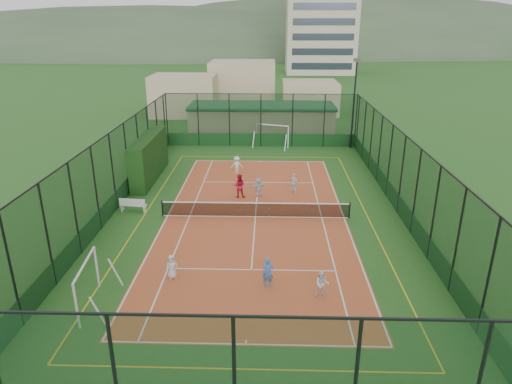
# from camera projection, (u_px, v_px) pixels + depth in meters

# --- Properties ---
(ground) EXTENTS (300.00, 300.00, 0.00)m
(ground) POSITION_uv_depth(u_px,v_px,m) (255.00, 217.00, 28.33)
(ground) COLOR #28541C
(ground) RESTS_ON ground
(court_slab) EXTENTS (11.17, 23.97, 0.01)m
(court_slab) POSITION_uv_depth(u_px,v_px,m) (255.00, 217.00, 28.33)
(court_slab) COLOR #A74625
(court_slab) RESTS_ON ground
(tennis_net) EXTENTS (11.67, 0.12, 1.06)m
(tennis_net) POSITION_uv_depth(u_px,v_px,m) (255.00, 209.00, 28.14)
(tennis_net) COLOR black
(tennis_net) RESTS_ON ground
(perimeter_fence) EXTENTS (18.12, 34.12, 5.00)m
(perimeter_fence) POSITION_uv_depth(u_px,v_px,m) (255.00, 179.00, 27.44)
(perimeter_fence) COLOR black
(perimeter_fence) RESTS_ON ground
(floodlight_ne) EXTENTS (0.60, 0.26, 8.25)m
(floodlight_ne) POSITION_uv_depth(u_px,v_px,m) (354.00, 104.00, 42.14)
(floodlight_ne) COLOR black
(floodlight_ne) RESTS_ON ground
(clubhouse) EXTENTS (15.20, 7.20, 3.15)m
(clubhouse) POSITION_uv_depth(u_px,v_px,m) (262.00, 119.00, 48.33)
(clubhouse) COLOR tan
(clubhouse) RESTS_ON ground
(apartment_tower) EXTENTS (15.00, 12.00, 30.00)m
(apartment_tower) POSITION_uv_depth(u_px,v_px,m) (322.00, 2.00, 99.30)
(apartment_tower) COLOR beige
(apartment_tower) RESTS_ON ground
(distant_hills) EXTENTS (200.00, 60.00, 24.00)m
(distant_hills) POSITION_uv_depth(u_px,v_px,m) (268.00, 52.00, 168.49)
(distant_hills) COLOR #384C33
(distant_hills) RESTS_ON ground
(hedge_left) EXTENTS (1.13, 7.54, 3.30)m
(hedge_left) POSITION_uv_depth(u_px,v_px,m) (149.00, 158.00, 34.66)
(hedge_left) COLOR black
(hedge_left) RESTS_ON ground
(white_bench) EXTENTS (1.75, 0.65, 0.96)m
(white_bench) POSITION_uv_depth(u_px,v_px,m) (133.00, 204.00, 28.99)
(white_bench) COLOR white
(white_bench) RESTS_ON ground
(futsal_goal_near) EXTENTS (3.21, 1.20, 2.03)m
(futsal_goal_near) POSITION_uv_depth(u_px,v_px,m) (87.00, 285.00, 19.19)
(futsal_goal_near) COLOR white
(futsal_goal_near) RESTS_ON ground
(futsal_goal_far) EXTENTS (3.43, 1.96, 2.13)m
(futsal_goal_far) POSITION_uv_depth(u_px,v_px,m) (272.00, 136.00, 43.53)
(futsal_goal_far) COLOR white
(futsal_goal_far) RESTS_ON ground
(child_near_left) EXTENTS (0.69, 0.59, 1.19)m
(child_near_left) POSITION_uv_depth(u_px,v_px,m) (172.00, 267.00, 21.45)
(child_near_left) COLOR silver
(child_near_left) RESTS_ON court_slab
(child_near_mid) EXTENTS (0.52, 0.34, 1.42)m
(child_near_mid) POSITION_uv_depth(u_px,v_px,m) (268.00, 273.00, 20.73)
(child_near_mid) COLOR #436DBF
(child_near_mid) RESTS_ON court_slab
(child_near_right) EXTENTS (0.65, 0.53, 1.27)m
(child_near_right) POSITION_uv_depth(u_px,v_px,m) (322.00, 284.00, 19.98)
(child_near_right) COLOR white
(child_near_right) RESTS_ON court_slab
(child_far_left) EXTENTS (0.92, 0.53, 1.42)m
(child_far_left) POSITION_uv_depth(u_px,v_px,m) (237.00, 165.00, 36.02)
(child_far_left) COLOR silver
(child_far_left) RESTS_ON court_slab
(child_far_right) EXTENTS (0.89, 0.76, 1.43)m
(child_far_right) POSITION_uv_depth(u_px,v_px,m) (294.00, 183.00, 32.01)
(child_far_right) COLOR silver
(child_far_right) RESTS_ON court_slab
(child_far_back) EXTENTS (1.30, 0.74, 1.34)m
(child_far_back) POSITION_uv_depth(u_px,v_px,m) (258.00, 187.00, 31.43)
(child_far_back) COLOR silver
(child_far_back) RESTS_ON court_slab
(coach) EXTENTS (0.82, 0.65, 1.66)m
(coach) POSITION_uv_depth(u_px,v_px,m) (239.00, 186.00, 31.18)
(coach) COLOR #B41326
(coach) RESTS_ON court_slab
(tennis_balls) EXTENTS (4.59, 1.27, 0.07)m
(tennis_balls) POSITION_uv_depth(u_px,v_px,m) (273.00, 208.00, 29.57)
(tennis_balls) COLOR #CCE033
(tennis_balls) RESTS_ON court_slab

